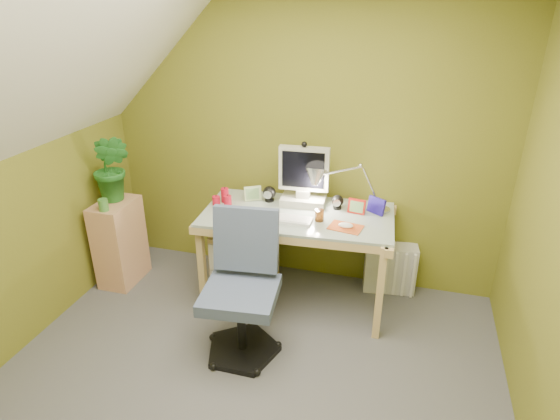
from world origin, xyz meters
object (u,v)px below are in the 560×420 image
(radiator, at_px, (390,268))
(desk_lamp, at_px, (364,177))
(monitor, at_px, (304,173))
(task_chair, at_px, (240,292))
(side_ledge, at_px, (120,242))
(potted_plant, at_px, (112,168))
(desk, at_px, (297,257))

(radiator, bearing_deg, desk_lamp, -159.16)
(monitor, relative_size, task_chair, 0.53)
(task_chair, bearing_deg, monitor, 71.23)
(desk_lamp, bearing_deg, side_ledge, 175.19)
(side_ledge, xyz_separation_m, radiator, (2.19, 0.46, -0.16))
(desk_lamp, xyz_separation_m, side_ledge, (-1.94, -0.32, -0.67))
(monitor, relative_size, potted_plant, 0.93)
(radiator, bearing_deg, potted_plant, -177.04)
(side_ledge, bearing_deg, task_chair, -24.23)
(desk_lamp, height_order, side_ledge, desk_lamp)
(desk, distance_m, desk_lamp, 0.81)
(potted_plant, bearing_deg, desk_lamp, 7.99)
(monitor, xyz_separation_m, side_ledge, (-1.49, -0.32, -0.65))
(potted_plant, height_order, task_chair, potted_plant)
(side_ledge, bearing_deg, potted_plant, 90.00)
(desk, xyz_separation_m, monitor, (0.00, 0.18, 0.63))
(monitor, height_order, task_chair, monitor)
(desk_lamp, relative_size, potted_plant, 0.98)
(task_chair, bearing_deg, desk, 68.20)
(desk, relative_size, radiator, 3.44)
(side_ledge, height_order, task_chair, task_chair)
(monitor, xyz_separation_m, radiator, (0.71, 0.14, -0.81))
(desk, xyz_separation_m, side_ledge, (-1.49, -0.14, -0.02))
(desk_lamp, bearing_deg, radiator, 14.26)
(radiator, bearing_deg, desk, -163.34)
(monitor, xyz_separation_m, potted_plant, (-1.49, -0.27, -0.01))
(desk, xyz_separation_m, task_chair, (-0.20, -0.72, 0.11))
(task_chair, distance_m, radiator, 1.41)
(desk, distance_m, potted_plant, 1.61)
(potted_plant, distance_m, radiator, 2.37)
(desk_lamp, distance_m, potted_plant, 1.96)
(desk, height_order, side_ledge, desk)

